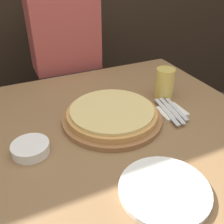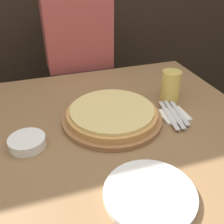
{
  "view_description": "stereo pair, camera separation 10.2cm",
  "coord_description": "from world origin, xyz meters",
  "px_view_note": "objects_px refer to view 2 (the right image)",
  "views": [
    {
      "loc": [
        -0.34,
        -0.79,
        1.37
      ],
      "look_at": [
        0.03,
        0.02,
        0.82
      ],
      "focal_mm": 42.0,
      "sensor_mm": 36.0,
      "label": 1
    },
    {
      "loc": [
        -0.25,
        -0.82,
        1.37
      ],
      "look_at": [
        0.03,
        0.02,
        0.82
      ],
      "focal_mm": 42.0,
      "sensor_mm": 36.0,
      "label": 2
    }
  ],
  "objects_px": {
    "pizza_on_board": "(112,115)",
    "beer_glass": "(171,85)",
    "fork": "(169,115)",
    "dinner_knife": "(174,114)",
    "diner_person": "(81,78)",
    "side_bowl": "(27,142)",
    "dinner_plate": "(150,194)",
    "spoon": "(179,113)"
  },
  "relations": [
    {
      "from": "dinner_plate",
      "to": "fork",
      "type": "relative_size",
      "value": 1.22
    },
    {
      "from": "dinner_plate",
      "to": "fork",
      "type": "height_order",
      "value": "dinner_plate"
    },
    {
      "from": "dinner_plate",
      "to": "dinner_knife",
      "type": "distance_m",
      "value": 0.44
    },
    {
      "from": "dinner_knife",
      "to": "diner_person",
      "type": "height_order",
      "value": "diner_person"
    },
    {
      "from": "dinner_plate",
      "to": "side_bowl",
      "type": "height_order",
      "value": "side_bowl"
    },
    {
      "from": "dinner_plate",
      "to": "side_bowl",
      "type": "bearing_deg",
      "value": 133.42
    },
    {
      "from": "beer_glass",
      "to": "dinner_plate",
      "type": "distance_m",
      "value": 0.58
    },
    {
      "from": "pizza_on_board",
      "to": "beer_glass",
      "type": "height_order",
      "value": "beer_glass"
    },
    {
      "from": "pizza_on_board",
      "to": "dinner_plate",
      "type": "distance_m",
      "value": 0.4
    },
    {
      "from": "side_bowl",
      "to": "dinner_knife",
      "type": "height_order",
      "value": "side_bowl"
    },
    {
      "from": "side_bowl",
      "to": "diner_person",
      "type": "bearing_deg",
      "value": 65.08
    },
    {
      "from": "pizza_on_board",
      "to": "spoon",
      "type": "relative_size",
      "value": 2.18
    },
    {
      "from": "dinner_knife",
      "to": "beer_glass",
      "type": "bearing_deg",
      "value": 69.62
    },
    {
      "from": "side_bowl",
      "to": "fork",
      "type": "bearing_deg",
      "value": 1.13
    },
    {
      "from": "dinner_plate",
      "to": "dinner_knife",
      "type": "bearing_deg",
      "value": 51.98
    },
    {
      "from": "dinner_knife",
      "to": "spoon",
      "type": "height_order",
      "value": "same"
    },
    {
      "from": "side_bowl",
      "to": "spoon",
      "type": "bearing_deg",
      "value": 1.04
    },
    {
      "from": "fork",
      "to": "dinner_knife",
      "type": "relative_size",
      "value": 1.0
    },
    {
      "from": "side_bowl",
      "to": "diner_person",
      "type": "height_order",
      "value": "diner_person"
    },
    {
      "from": "beer_glass",
      "to": "dinner_plate",
      "type": "bearing_deg",
      "value": -123.64
    },
    {
      "from": "side_bowl",
      "to": "dinner_knife",
      "type": "distance_m",
      "value": 0.59
    },
    {
      "from": "pizza_on_board",
      "to": "diner_person",
      "type": "distance_m",
      "value": 0.68
    },
    {
      "from": "pizza_on_board",
      "to": "fork",
      "type": "distance_m",
      "value": 0.23
    },
    {
      "from": "side_bowl",
      "to": "fork",
      "type": "height_order",
      "value": "side_bowl"
    },
    {
      "from": "dinner_plate",
      "to": "diner_person",
      "type": "distance_m",
      "value": 1.07
    },
    {
      "from": "pizza_on_board",
      "to": "diner_person",
      "type": "xyz_separation_m",
      "value": [
        0.01,
        0.67,
        -0.13
      ]
    },
    {
      "from": "fork",
      "to": "dinner_knife",
      "type": "xyz_separation_m",
      "value": [
        0.03,
        0.0,
        0.0
      ]
    },
    {
      "from": "dinner_knife",
      "to": "side_bowl",
      "type": "bearing_deg",
      "value": -178.92
    },
    {
      "from": "side_bowl",
      "to": "pizza_on_board",
      "type": "bearing_deg",
      "value": 10.96
    },
    {
      "from": "pizza_on_board",
      "to": "side_bowl",
      "type": "bearing_deg",
      "value": -169.04
    },
    {
      "from": "beer_glass",
      "to": "spoon",
      "type": "distance_m",
      "value": 0.15
    },
    {
      "from": "dinner_knife",
      "to": "diner_person",
      "type": "relative_size",
      "value": 0.16
    },
    {
      "from": "spoon",
      "to": "diner_person",
      "type": "distance_m",
      "value": 0.78
    },
    {
      "from": "pizza_on_board",
      "to": "fork",
      "type": "height_order",
      "value": "pizza_on_board"
    },
    {
      "from": "dinner_plate",
      "to": "pizza_on_board",
      "type": "bearing_deg",
      "value": 87.45
    },
    {
      "from": "dinner_knife",
      "to": "diner_person",
      "type": "distance_m",
      "value": 0.77
    },
    {
      "from": "diner_person",
      "to": "side_bowl",
      "type": "bearing_deg",
      "value": -114.92
    },
    {
      "from": "dinner_plate",
      "to": "fork",
      "type": "bearing_deg",
      "value": 54.65
    },
    {
      "from": "dinner_plate",
      "to": "dinner_knife",
      "type": "height_order",
      "value": "dinner_plate"
    },
    {
      "from": "beer_glass",
      "to": "diner_person",
      "type": "relative_size",
      "value": 0.1
    },
    {
      "from": "diner_person",
      "to": "pizza_on_board",
      "type": "bearing_deg",
      "value": -90.52
    },
    {
      "from": "pizza_on_board",
      "to": "beer_glass",
      "type": "bearing_deg",
      "value": 15.33
    }
  ]
}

